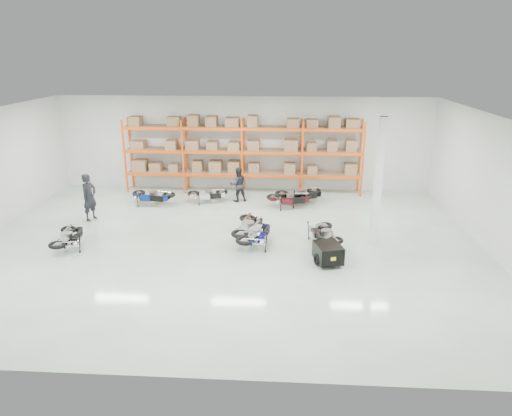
# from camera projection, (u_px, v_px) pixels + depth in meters

# --- Properties ---
(room) EXTENTS (18.00, 18.00, 18.00)m
(room) POSITION_uv_depth(u_px,v_px,m) (226.00, 184.00, 15.49)
(room) COLOR silver
(room) RESTS_ON ground
(pallet_rack) EXTENTS (11.28, 0.98, 3.62)m
(pallet_rack) POSITION_uv_depth(u_px,v_px,m) (243.00, 146.00, 21.57)
(pallet_rack) COLOR #FA4C0D
(pallet_rack) RESTS_ON ground
(structural_column) EXTENTS (0.25, 0.25, 4.50)m
(structural_column) POSITION_uv_depth(u_px,v_px,m) (378.00, 182.00, 15.66)
(structural_column) COLOR white
(structural_column) RESTS_ON ground
(moto_blue_centre) EXTENTS (1.24, 1.92, 1.15)m
(moto_blue_centre) POSITION_uv_depth(u_px,v_px,m) (256.00, 231.00, 15.99)
(moto_blue_centre) COLOR #07074C
(moto_blue_centre) RESTS_ON ground
(moto_silver_left) EXTENTS (1.11, 1.98, 1.23)m
(moto_silver_left) POSITION_uv_depth(u_px,v_px,m) (250.00, 224.00, 16.55)
(moto_silver_left) COLOR #B6B8BD
(moto_silver_left) RESTS_ON ground
(moto_black_far_left) EXTENTS (1.09, 1.77, 1.07)m
(moto_black_far_left) POSITION_uv_depth(u_px,v_px,m) (69.00, 234.00, 15.79)
(moto_black_far_left) COLOR black
(moto_black_far_left) RESTS_ON ground
(moto_touring_right) EXTENTS (1.10, 1.78, 1.07)m
(moto_touring_right) POSITION_uv_depth(u_px,v_px,m) (324.00, 231.00, 16.10)
(moto_touring_right) COLOR black
(moto_touring_right) RESTS_ON ground
(trailer) EXTENTS (0.99, 1.67, 0.68)m
(trailer) POSITION_uv_depth(u_px,v_px,m) (328.00, 253.00, 14.63)
(trailer) COLOR black
(trailer) RESTS_ON ground
(moto_back_a) EXTENTS (1.83, 1.08, 1.12)m
(moto_back_a) POSITION_uv_depth(u_px,v_px,m) (152.00, 193.00, 20.22)
(moto_back_a) COLOR navy
(moto_back_a) RESTS_ON ground
(moto_back_b) EXTENTS (1.70, 1.13, 1.01)m
(moto_back_b) POSITION_uv_depth(u_px,v_px,m) (208.00, 192.00, 20.56)
(moto_back_b) COLOR #B8BDC3
(moto_back_b) RESTS_ON ground
(moto_back_c) EXTENTS (2.09, 1.57, 1.22)m
(moto_back_c) POSITION_uv_depth(u_px,v_px,m) (300.00, 191.00, 20.35)
(moto_back_c) COLOR black
(moto_back_c) RESTS_ON ground
(moto_back_d) EXTENTS (1.83, 1.13, 1.11)m
(moto_back_d) POSITION_uv_depth(u_px,v_px,m) (290.00, 196.00, 19.87)
(moto_back_d) COLOR #3F0C15
(moto_back_d) RESTS_ON ground
(person_left) EXTENTS (0.68, 0.82, 1.91)m
(person_left) POSITION_uv_depth(u_px,v_px,m) (89.00, 197.00, 18.31)
(person_left) COLOR black
(person_left) RESTS_ON ground
(person_back) EXTENTS (0.94, 0.84, 1.59)m
(person_back) POSITION_uv_depth(u_px,v_px,m) (238.00, 184.00, 20.61)
(person_back) COLOR black
(person_back) RESTS_ON ground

